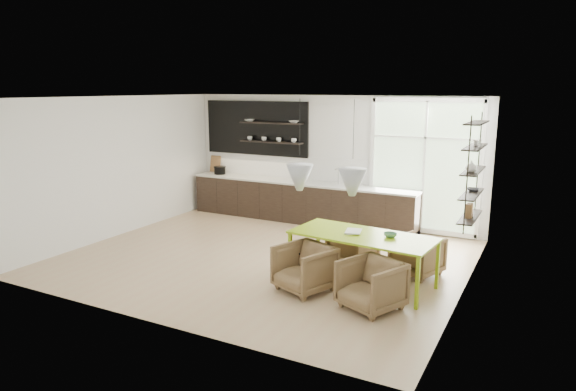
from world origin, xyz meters
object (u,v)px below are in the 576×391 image
object	(u,v)px
dining_table	(363,238)
armchair_back_left	(353,247)
armchair_front_left	(305,268)
wire_stool	(305,261)
armchair_front_right	(371,285)
armchair_back_right	(418,255)

from	to	relation	value
dining_table	armchair_back_left	size ratio (longest dim) A/B	3.21
dining_table	armchair_front_left	bearing A→B (deg)	-130.39
dining_table	wire_stool	size ratio (longest dim) A/B	4.83
dining_table	armchair_front_right	world-z (taller)	dining_table
armchair_front_right	wire_stool	world-z (taller)	armchair_front_right
dining_table	armchair_front_right	bearing A→B (deg)	-56.87
armchair_front_left	armchair_front_right	world-z (taller)	armchair_front_left
armchair_back_left	armchair_front_right	distance (m)	1.85
armchair_front_right	wire_stool	bearing A→B (deg)	179.45
armchair_back_left	armchair_front_right	xyz separation A→B (m)	(0.88, -1.63, 0.02)
dining_table	armchair_back_right	size ratio (longest dim) A/B	3.23
armchair_front_left	wire_stool	world-z (taller)	armchair_front_left
wire_stool	dining_table	bearing A→B (deg)	13.45
armchair_back_left	armchair_back_right	bearing A→B (deg)	-163.80
dining_table	armchair_front_right	xyz separation A→B (m)	(0.43, -0.83, -0.40)
dining_table	armchair_back_right	xyz separation A→B (m)	(0.68, 0.84, -0.43)
armchair_back_left	armchair_front_left	size ratio (longest dim) A/B	0.92
armchair_front_left	armchair_back_left	bearing A→B (deg)	102.81
armchair_front_right	wire_stool	size ratio (longest dim) A/B	1.62
dining_table	armchair_back_right	distance (m)	1.16
armchair_back_left	wire_stool	distance (m)	1.11
armchair_back_right	armchair_front_right	xyz separation A→B (m)	(-0.24, -1.67, 0.03)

